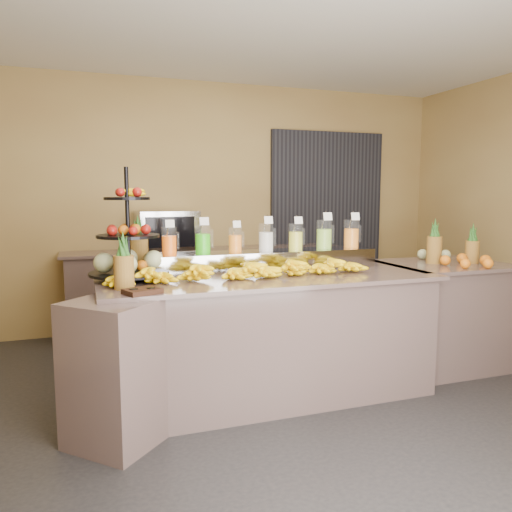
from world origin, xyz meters
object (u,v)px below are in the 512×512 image
right_fruit_pile (459,256)px  oven_warmer (167,231)px  fruit_stand (134,250)px  banana_heap (246,268)px  pitcher_tray (266,260)px  condiment_caddy (142,291)px

right_fruit_pile → oven_warmer: 2.95m
fruit_stand → right_fruit_pile: fruit_stand is taller
banana_heap → fruit_stand: (-0.78, 0.22, 0.14)m
oven_warmer → pitcher_tray: bearing=-75.9°
condiment_caddy → right_fruit_pile: bearing=8.0°
pitcher_tray → condiment_caddy: (-1.06, -0.69, -0.06)m
banana_heap → right_fruit_pile: right_fruit_pile is taller
condiment_caddy → right_fruit_pile: 2.76m
right_fruit_pile → pitcher_tray: bearing=169.7°
banana_heap → condiment_caddy: size_ratio=9.35×
fruit_stand → oven_warmer: fruit_stand is taller
pitcher_tray → condiment_caddy: bearing=-147.1°
fruit_stand → right_fruit_pile: size_ratio=1.77×
oven_warmer → condiment_caddy: bearing=-106.2°
oven_warmer → fruit_stand: bearing=-109.9°
fruit_stand → banana_heap: bearing=2.2°
banana_heap → fruit_stand: fruit_stand is taller
fruit_stand → oven_warmer: (0.53, 1.78, 0.01)m
pitcher_tray → banana_heap: 0.43m
pitcher_tray → banana_heap: banana_heap is taller
oven_warmer → right_fruit_pile: bearing=-45.4°
banana_heap → condiment_caddy: banana_heap is taller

